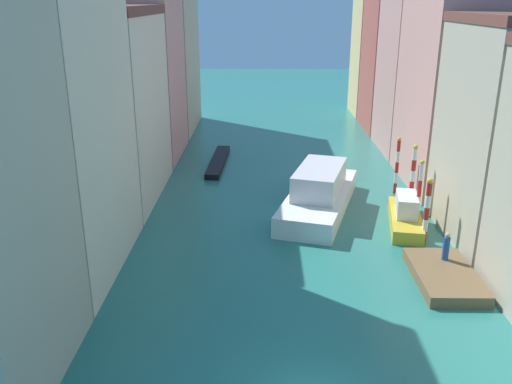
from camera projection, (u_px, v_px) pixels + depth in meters
name	position (u px, v px, depth m)	size (l,w,h in m)	color
ground_plane	(286.00, 187.00, 42.98)	(154.00, 154.00, 0.00)	#28756B
building_left_1	(40.00, 84.00, 27.02)	(6.78, 10.98, 20.21)	beige
building_left_2	(109.00, 105.00, 39.02)	(6.78, 12.13, 13.73)	beige
building_left_3	(141.00, 63.00, 49.02)	(6.78, 10.06, 17.31)	tan
building_left_4	(162.00, 38.00, 59.33)	(6.78, 12.15, 20.01)	#BCB299
building_right_2	(460.00, 52.00, 40.71)	(6.78, 10.96, 20.68)	tan
building_right_3	(420.00, 68.00, 51.09)	(6.78, 9.20, 15.84)	tan
building_right_4	(399.00, 40.00, 59.35)	(6.78, 9.16, 19.67)	#B25147
building_right_5	(381.00, 50.00, 68.21)	(6.78, 7.77, 15.97)	#DBB77A
waterfront_dock	(444.00, 276.00, 28.63)	(3.09, 5.57, 0.61)	brown
person_on_dock	(446.00, 247.00, 29.53)	(0.36, 0.36, 1.58)	#234C93
mooring_pole_0	(427.00, 210.00, 32.51)	(0.36, 0.36, 4.18)	red
mooring_pole_1	(419.00, 194.00, 34.62)	(0.28, 0.28, 4.60)	red
mooring_pole_2	(412.00, 178.00, 37.17)	(0.34, 0.34, 4.87)	red
mooring_pole_3	(397.00, 165.00, 40.89)	(0.29, 0.29, 4.44)	red
vaporetto_white	(319.00, 193.00, 38.04)	(6.86, 12.19, 3.15)	white
gondola_black	(218.00, 162.00, 48.90)	(1.54, 9.40, 0.49)	black
motorboat_0	(405.00, 215.00, 35.45)	(2.95, 6.60, 2.16)	gold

